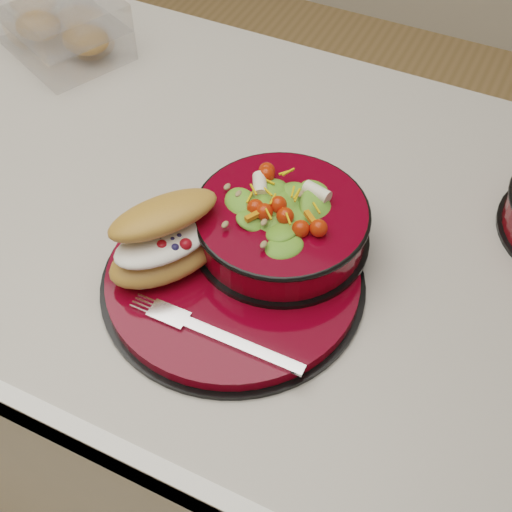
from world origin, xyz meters
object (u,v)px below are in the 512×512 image
at_px(salad_bowl, 281,219).
at_px(fork, 219,336).
at_px(dinner_plate, 233,279).
at_px(croissant, 166,240).
at_px(pastry_box, 60,24).
at_px(island_counter, 219,370).

height_order(salad_bowl, fork, salad_bowl).
relative_size(dinner_plate, salad_bowl, 1.46).
relative_size(salad_bowl, croissant, 1.26).
bearing_deg(croissant, salad_bowl, -14.47).
bearing_deg(pastry_box, dinner_plate, -10.27).
distance_m(fork, pastry_box, 0.64).
distance_m(salad_bowl, croissant, 0.14).
relative_size(island_counter, pastry_box, 5.05).
bearing_deg(salad_bowl, dinner_plate, -109.64).
height_order(fork, pastry_box, pastry_box).
bearing_deg(dinner_plate, fork, -72.46).
height_order(salad_bowl, pastry_box, salad_bowl).
xyz_separation_m(island_counter, pastry_box, (-0.36, 0.19, 0.49)).
height_order(croissant, pastry_box, croissant).
distance_m(croissant, pastry_box, 0.52).
xyz_separation_m(island_counter, croissant, (0.03, -0.14, 0.51)).
bearing_deg(dinner_plate, island_counter, 130.41).
xyz_separation_m(croissant, pastry_box, (-0.40, 0.33, -0.01)).
bearing_deg(island_counter, croissant, -77.26).
height_order(island_counter, croissant, croissant).
distance_m(dinner_plate, fork, 0.09).
distance_m(salad_bowl, fork, 0.16).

